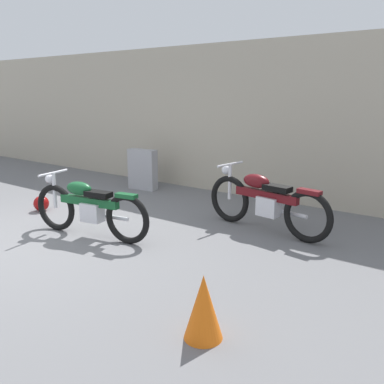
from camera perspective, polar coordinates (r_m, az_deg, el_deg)
ground_plane at (r=6.03m, az=-21.89°, el=-6.33°), size 40.00×40.00×0.00m
building_wall at (r=8.60m, az=1.41°, el=10.07°), size 18.00×0.30×2.87m
stone_marker at (r=8.58m, az=-6.81°, el=3.10°), size 0.64×0.26×0.83m
helmet at (r=7.44m, az=-20.03°, el=-1.49°), size 0.26×0.26×0.26m
traffic_cone at (r=3.44m, az=1.58°, el=-15.53°), size 0.32×0.32×0.55m
motorcycle_green at (r=5.86m, az=-14.03°, el=-2.07°), size 1.91×0.60×0.86m
motorcycle_maroon at (r=5.99m, az=10.00°, el=-1.26°), size 2.04×0.57×0.92m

